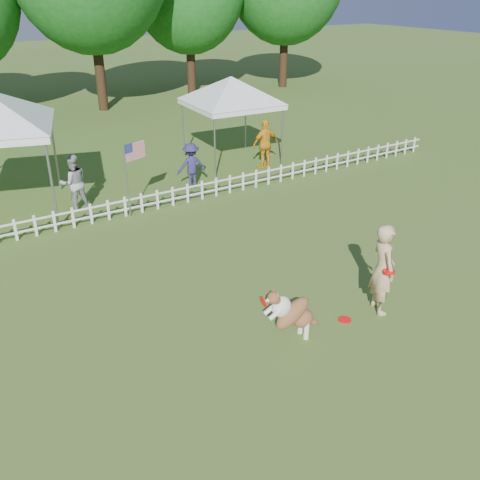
{
  "coord_description": "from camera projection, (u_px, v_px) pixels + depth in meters",
  "views": [
    {
      "loc": [
        -6.01,
        -6.72,
        6.11
      ],
      "look_at": [
        -0.52,
        2.0,
        1.1
      ],
      "focal_mm": 40.0,
      "sensor_mm": 36.0,
      "label": 1
    }
  ],
  "objects": [
    {
      "name": "canopy_tent_right",
      "position": [
        231.0,
        121.0,
        19.43
      ],
      "size": [
        3.1,
        3.1,
        3.02
      ],
      "primitive_type": null,
      "rotation": [
        0.0,
        0.0,
        -0.06
      ],
      "color": "white",
      "rests_on": "ground"
    },
    {
      "name": "ground",
      "position": [
        315.0,
        320.0,
        10.66
      ],
      "size": [
        120.0,
        120.0,
        0.0
      ],
      "primitive_type": "plane",
      "color": "#396820",
      "rests_on": "ground"
    },
    {
      "name": "handler",
      "position": [
        383.0,
        269.0,
        10.6
      ],
      "size": [
        0.66,
        0.81,
        1.91
      ],
      "primitive_type": "imported",
      "rotation": [
        0.0,
        0.0,
        1.23
      ],
      "color": "tan",
      "rests_on": "ground"
    },
    {
      "name": "picket_fence",
      "position": [
        165.0,
        198.0,
        15.86
      ],
      "size": [
        22.0,
        0.08,
        0.6
      ],
      "primitive_type": null,
      "color": "white",
      "rests_on": "ground"
    },
    {
      "name": "dog",
      "position": [
        293.0,
        313.0,
        9.86
      ],
      "size": [
        1.16,
        0.49,
        1.17
      ],
      "primitive_type": null,
      "rotation": [
        0.0,
        0.0,
        -0.1
      ],
      "color": "brown",
      "rests_on": "ground"
    },
    {
      "name": "spectator_c",
      "position": [
        265.0,
        144.0,
        19.01
      ],
      "size": [
        1.04,
        0.45,
        1.76
      ],
      "primitive_type": "imported",
      "rotation": [
        0.0,
        0.0,
        3.12
      ],
      "color": "orange",
      "rests_on": "ground"
    },
    {
      "name": "flag_pole",
      "position": [
        127.0,
        181.0,
        14.94
      ],
      "size": [
        0.79,
        0.38,
        2.13
      ],
      "primitive_type": null,
      "rotation": [
        0.0,
        0.0,
        0.37
      ],
      "color": "gray",
      "rests_on": "ground"
    },
    {
      "name": "spectator_b",
      "position": [
        191.0,
        165.0,
        17.25
      ],
      "size": [
        1.01,
        0.66,
        1.47
      ],
      "primitive_type": "imported",
      "rotation": [
        0.0,
        0.0,
        3.02
      ],
      "color": "#272550",
      "rests_on": "ground"
    },
    {
      "name": "frisbee_on_turf",
      "position": [
        345.0,
        320.0,
        10.66
      ],
      "size": [
        0.34,
        0.34,
        0.02
      ],
      "primitive_type": "cylinder",
      "rotation": [
        0.0,
        0.0,
        0.38
      ],
      "color": "red",
      "rests_on": "ground"
    },
    {
      "name": "spectator_a",
      "position": [
        74.0,
        183.0,
        15.49
      ],
      "size": [
        0.82,
        0.64,
        1.67
      ],
      "primitive_type": "imported",
      "rotation": [
        0.0,
        0.0,
        3.13
      ],
      "color": "#9C9EA1",
      "rests_on": "ground"
    }
  ]
}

